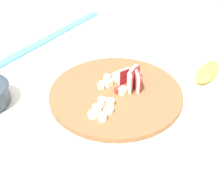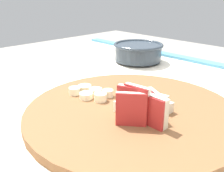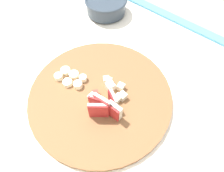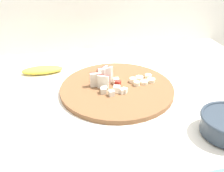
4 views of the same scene
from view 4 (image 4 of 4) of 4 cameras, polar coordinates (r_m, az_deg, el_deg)
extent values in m
cube|color=silver|center=(1.48, -1.37, -1.67)|extent=(2.40, 0.04, 1.30)
cylinder|color=brown|center=(0.96, 1.03, -0.60)|extent=(0.40, 0.40, 0.02)
cube|color=maroon|center=(0.94, -1.79, 0.96)|extent=(0.04, 0.02, 0.05)
cube|color=beige|center=(0.94, -1.87, 0.82)|extent=(0.04, 0.03, 0.05)
cube|color=#A32323|center=(0.96, -3.51, 1.52)|extent=(0.04, 0.01, 0.05)
cube|color=beige|center=(0.95, -3.43, 1.31)|extent=(0.04, 0.01, 0.05)
cube|color=#A32323|center=(0.97, -1.69, 2.25)|extent=(0.05, 0.01, 0.06)
cube|color=white|center=(0.96, -1.59, 2.11)|extent=(0.05, 0.01, 0.06)
cube|color=#A32323|center=(0.97, -1.10, 2.37)|extent=(0.04, 0.02, 0.06)
cube|color=white|center=(0.97, -0.92, 2.25)|extent=(0.04, 0.02, 0.06)
cube|color=#A32323|center=(0.98, -2.17, 2.45)|extent=(0.04, 0.03, 0.06)
cube|color=white|center=(0.98, -1.95, 2.37)|extent=(0.04, 0.04, 0.06)
cube|color=beige|center=(0.92, 2.65, -0.94)|extent=(0.02, 0.02, 0.02)
cube|color=#EFE5CC|center=(0.98, 0.87, 1.10)|extent=(0.02, 0.02, 0.02)
cube|color=beige|center=(0.90, -0.14, -1.49)|extent=(0.02, 0.02, 0.02)
cube|color=white|center=(0.92, -1.52, -0.77)|extent=(0.02, 0.02, 0.02)
cube|color=beige|center=(0.92, -1.81, -0.97)|extent=(0.02, 0.02, 0.02)
cube|color=#B22D23|center=(0.97, 1.27, 0.64)|extent=(0.02, 0.02, 0.02)
cube|color=#EFE5CC|center=(0.92, 2.21, -1.04)|extent=(0.02, 0.02, 0.02)
cube|color=white|center=(0.92, 1.00, -0.64)|extent=(0.03, 0.03, 0.02)
cube|color=beige|center=(0.97, 0.65, 0.78)|extent=(0.02, 0.02, 0.01)
cylinder|color=#F4EAC6|center=(0.97, 5.20, 0.54)|extent=(0.02, 0.02, 0.01)
cylinder|color=#F4EAC6|center=(0.99, 6.78, 0.83)|extent=(0.03, 0.03, 0.01)
cylinder|color=beige|center=(1.00, 8.22, 1.22)|extent=(0.03, 0.03, 0.01)
cylinder|color=#F4EAC6|center=(0.99, 4.45, 1.24)|extent=(0.03, 0.03, 0.02)
cylinder|color=#F4EAC6|center=(1.01, 5.79, 1.67)|extent=(0.03, 0.03, 0.01)
cylinder|color=#F4EAC6|center=(1.02, 7.60, 2.01)|extent=(0.02, 0.02, 0.01)
ellipsoid|color=gold|center=(1.12, -14.42, 3.28)|extent=(0.16, 0.06, 0.03)
camera|label=1|loc=(1.39, 23.87, 27.91)|focal=43.91mm
camera|label=2|loc=(1.17, -17.40, 15.24)|focal=41.18mm
camera|label=3|loc=(1.00, -15.01, 28.31)|focal=31.32mm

